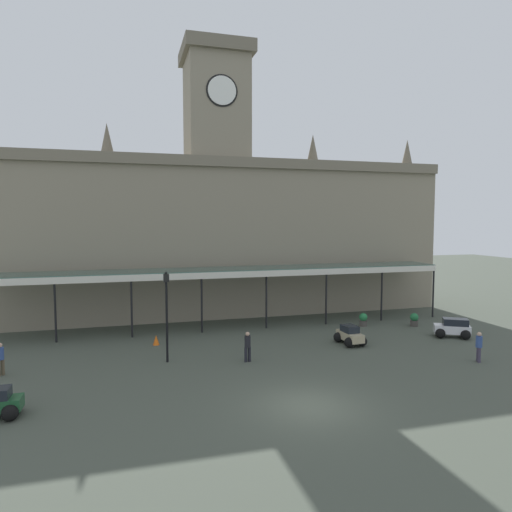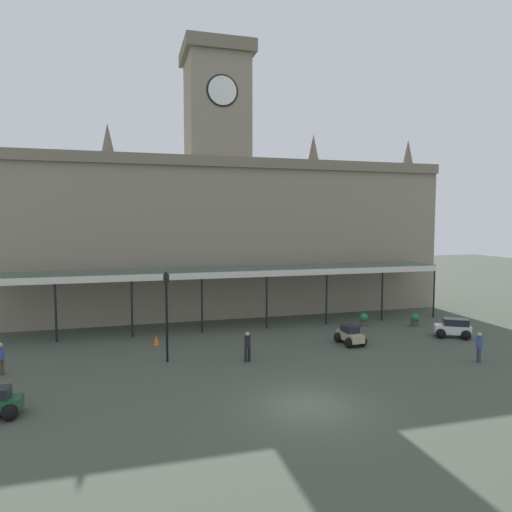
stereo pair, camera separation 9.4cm
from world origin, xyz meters
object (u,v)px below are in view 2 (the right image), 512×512
(pedestrian_crossing_forecourt, at_px, (247,345))
(car_beige_sedan, at_px, (350,336))
(planter_forecourt_centre, at_px, (364,320))
(victorian_lamppost, at_px, (167,306))
(traffic_cone, at_px, (156,340))
(pedestrian_beside_cars, at_px, (1,358))
(pedestrian_near_entrance, at_px, (479,346))
(car_white_estate, at_px, (453,329))
(planter_near_kerb, at_px, (415,320))

(pedestrian_crossing_forecourt, bearing_deg, car_beige_sedan, 13.44)
(pedestrian_crossing_forecourt, relative_size, planter_forecourt_centre, 1.74)
(victorian_lamppost, bearing_deg, traffic_cone, 96.10)
(pedestrian_beside_cars, height_order, pedestrian_near_entrance, same)
(pedestrian_beside_cars, height_order, pedestrian_crossing_forecourt, same)
(car_white_estate, xyz_separation_m, planter_near_kerb, (-0.50, 3.50, -0.07))
(pedestrian_beside_cars, relative_size, pedestrian_near_entrance, 1.00)
(planter_forecourt_centre, bearing_deg, car_white_estate, -47.73)
(pedestrian_beside_cars, distance_m, victorian_lamppost, 8.52)
(car_white_estate, bearing_deg, planter_near_kerb, 98.11)
(pedestrian_crossing_forecourt, relative_size, planter_near_kerb, 1.74)
(pedestrian_crossing_forecourt, bearing_deg, traffic_cone, 133.88)
(car_white_estate, relative_size, pedestrian_near_entrance, 1.46)
(planter_near_kerb, relative_size, planter_forecourt_centre, 1.00)
(pedestrian_near_entrance, height_order, planter_forecourt_centre, pedestrian_near_entrance)
(car_beige_sedan, height_order, pedestrian_crossing_forecourt, pedestrian_crossing_forecourt)
(pedestrian_crossing_forecourt, bearing_deg, pedestrian_near_entrance, -15.93)
(pedestrian_crossing_forecourt, distance_m, planter_forecourt_centre, 11.95)
(car_beige_sedan, xyz_separation_m, traffic_cone, (-11.77, 3.14, -0.19))
(pedestrian_crossing_forecourt, distance_m, planter_near_kerb, 14.83)
(car_beige_sedan, relative_size, pedestrian_near_entrance, 1.26)
(traffic_cone, height_order, planter_forecourt_centre, planter_forecourt_centre)
(victorian_lamppost, height_order, traffic_cone, victorian_lamppost)
(car_white_estate, height_order, pedestrian_crossing_forecourt, pedestrian_crossing_forecourt)
(traffic_cone, bearing_deg, planter_forecourt_centre, 4.01)
(planter_forecourt_centre, bearing_deg, car_beige_sedan, -127.91)
(victorian_lamppost, xyz_separation_m, planter_near_kerb, (18.27, 3.71, -2.62))
(planter_near_kerb, xyz_separation_m, planter_forecourt_centre, (-3.62, 1.03, 0.00))
(pedestrian_near_entrance, height_order, victorian_lamppost, victorian_lamppost)
(victorian_lamppost, bearing_deg, car_beige_sedan, 2.73)
(traffic_cone, bearing_deg, pedestrian_beside_cars, -154.98)
(pedestrian_near_entrance, bearing_deg, car_beige_sedan, 134.60)
(planter_near_kerb, bearing_deg, pedestrian_crossing_forecourt, -160.83)
(car_white_estate, bearing_deg, victorian_lamppost, -179.36)
(pedestrian_crossing_forecourt, bearing_deg, pedestrian_beside_cars, 174.57)
(car_beige_sedan, xyz_separation_m, planter_near_kerb, (6.89, 3.17, -0.01))
(traffic_cone, xyz_separation_m, planter_forecourt_centre, (15.04, 1.05, 0.18))
(victorian_lamppost, distance_m, planter_forecourt_centre, 15.62)
(pedestrian_near_entrance, bearing_deg, car_white_estate, 64.96)
(pedestrian_near_entrance, bearing_deg, planter_forecourt_centre, 101.14)
(pedestrian_beside_cars, bearing_deg, car_white_estate, 0.38)
(car_beige_sedan, height_order, planter_near_kerb, car_beige_sedan)
(traffic_cone, distance_m, planter_forecourt_centre, 15.08)
(pedestrian_beside_cars, xyz_separation_m, traffic_cone, (7.83, 3.66, -0.60))
(victorian_lamppost, xyz_separation_m, traffic_cone, (-0.39, 3.69, -2.80))
(pedestrian_near_entrance, height_order, planter_near_kerb, pedestrian_near_entrance)
(pedestrian_near_entrance, bearing_deg, pedestrian_beside_cars, 169.28)
(car_white_estate, relative_size, pedestrian_crossing_forecourt, 1.46)
(pedestrian_beside_cars, xyz_separation_m, planter_forecourt_centre, (22.87, 4.71, -0.42))
(pedestrian_near_entrance, bearing_deg, victorian_lamppost, 164.26)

